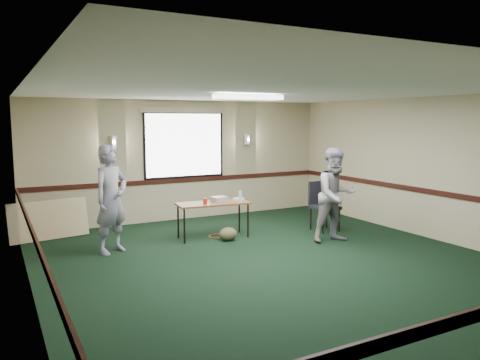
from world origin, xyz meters
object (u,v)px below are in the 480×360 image
folding_table (213,205)px  projector (219,199)px  person_right (336,195)px  person_left (111,199)px  conference_chair (322,202)px

folding_table → projector: (0.16, 0.05, 0.10)m
person_right → person_left: bearing=166.8°
folding_table → conference_chair: 2.32m
folding_table → person_right: (1.90, -1.31, 0.24)m
folding_table → conference_chair: (2.28, -0.44, -0.05)m
projector → person_left: 2.11m
person_left → person_right: person_left is taller
conference_chair → person_left: (-4.22, 0.34, 0.34)m
person_left → person_right: bearing=-48.1°
projector → person_right: (1.74, -1.36, 0.14)m
folding_table → person_right: size_ratio=0.81×
folding_table → conference_chair: size_ratio=1.43×
projector → person_right: bearing=-46.9°
conference_chair → person_right: bearing=-112.8°
folding_table → conference_chair: conference_chair is taller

